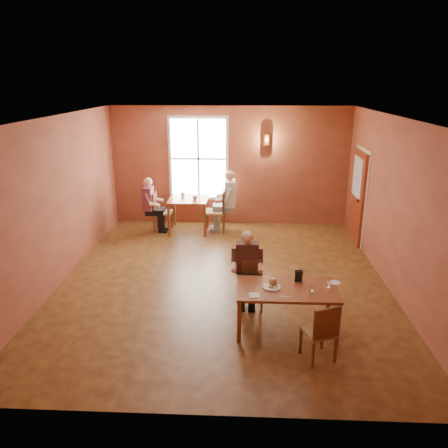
{
  "coord_description": "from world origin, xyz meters",
  "views": [
    {
      "loc": [
        0.36,
        -7.47,
        3.59
      ],
      "look_at": [
        0.0,
        0.2,
        1.05
      ],
      "focal_mm": 35.0,
      "sensor_mm": 36.0,
      "label": 1
    }
  ],
  "objects_px": {
    "diner_white": "(216,203)",
    "chair_diner_main": "(252,286)",
    "chair_empty": "(319,331)",
    "diner_maroon": "(161,205)",
    "main_table": "(286,309)",
    "diner_main": "(252,275)",
    "second_table": "(189,215)",
    "chair_diner_white": "(215,211)",
    "chair_diner_maroon": "(163,212)"
  },
  "relations": [
    {
      "from": "chair_diner_white",
      "to": "second_table",
      "type": "bearing_deg",
      "value": 90.0
    },
    {
      "from": "main_table",
      "to": "diner_main",
      "type": "relative_size",
      "value": 1.21
    },
    {
      "from": "chair_empty",
      "to": "chair_diner_white",
      "type": "bearing_deg",
      "value": 87.21
    },
    {
      "from": "main_table",
      "to": "diner_maroon",
      "type": "bearing_deg",
      "value": 120.98
    },
    {
      "from": "chair_empty",
      "to": "diner_white",
      "type": "distance_m",
      "value": 5.46
    },
    {
      "from": "diner_white",
      "to": "diner_maroon",
      "type": "relative_size",
      "value": 1.11
    },
    {
      "from": "chair_diner_maroon",
      "to": "diner_maroon",
      "type": "bearing_deg",
      "value": -90.0
    },
    {
      "from": "second_table",
      "to": "diner_maroon",
      "type": "xyz_separation_m",
      "value": [
        -0.68,
        0.0,
        0.24
      ]
    },
    {
      "from": "chair_empty",
      "to": "diner_maroon",
      "type": "bearing_deg",
      "value": 99.32
    },
    {
      "from": "main_table",
      "to": "chair_diner_main",
      "type": "xyz_separation_m",
      "value": [
        -0.5,
        0.65,
        0.05
      ]
    },
    {
      "from": "diner_main",
      "to": "chair_diner_white",
      "type": "distance_m",
      "value": 3.96
    },
    {
      "from": "chair_diner_maroon",
      "to": "diner_main",
      "type": "bearing_deg",
      "value": 29.23
    },
    {
      "from": "diner_white",
      "to": "chair_diner_main",
      "type": "bearing_deg",
      "value": -167.78
    },
    {
      "from": "main_table",
      "to": "chair_diner_main",
      "type": "relative_size",
      "value": 1.86
    },
    {
      "from": "diner_white",
      "to": "second_table",
      "type": "bearing_deg",
      "value": 90.0
    },
    {
      "from": "chair_empty",
      "to": "second_table",
      "type": "xyz_separation_m",
      "value": [
        -2.38,
        5.18,
        -0.01
      ]
    },
    {
      "from": "chair_diner_main",
      "to": "diner_main",
      "type": "height_order",
      "value": "diner_main"
    },
    {
      "from": "chair_diner_main",
      "to": "diner_main",
      "type": "bearing_deg",
      "value": 90.0
    },
    {
      "from": "diner_main",
      "to": "chair_empty",
      "type": "relative_size",
      "value": 1.44
    },
    {
      "from": "chair_diner_main",
      "to": "chair_empty",
      "type": "relative_size",
      "value": 0.94
    },
    {
      "from": "diner_main",
      "to": "chair_diner_white",
      "type": "xyz_separation_m",
      "value": [
        -0.86,
        3.86,
        -0.09
      ]
    },
    {
      "from": "chair_diner_white",
      "to": "diner_white",
      "type": "distance_m",
      "value": 0.21
    },
    {
      "from": "main_table",
      "to": "second_table",
      "type": "height_order",
      "value": "second_table"
    },
    {
      "from": "chair_diner_main",
      "to": "diner_maroon",
      "type": "height_order",
      "value": "diner_maroon"
    },
    {
      "from": "chair_empty",
      "to": "diner_maroon",
      "type": "relative_size",
      "value": 0.64
    },
    {
      "from": "chair_diner_main",
      "to": "chair_diner_maroon",
      "type": "bearing_deg",
      "value": -60.58
    },
    {
      "from": "diner_white",
      "to": "diner_main",
      "type": "bearing_deg",
      "value": -167.87
    },
    {
      "from": "chair_diner_main",
      "to": "diner_main",
      "type": "distance_m",
      "value": 0.22
    },
    {
      "from": "chair_diner_white",
      "to": "diner_white",
      "type": "xyz_separation_m",
      "value": [
        0.03,
        0.0,
        0.21
      ]
    },
    {
      "from": "second_table",
      "to": "main_table",
      "type": "bearing_deg",
      "value": -65.84
    },
    {
      "from": "diner_main",
      "to": "second_table",
      "type": "distance_m",
      "value": 4.15
    },
    {
      "from": "chair_diner_maroon",
      "to": "diner_maroon",
      "type": "xyz_separation_m",
      "value": [
        -0.03,
        0.0,
        0.17
      ]
    },
    {
      "from": "diner_main",
      "to": "chair_diner_main",
      "type": "bearing_deg",
      "value": -90.0
    },
    {
      "from": "chair_diner_white",
      "to": "chair_empty",
      "type": "bearing_deg",
      "value": -161.52
    },
    {
      "from": "chair_diner_white",
      "to": "diner_maroon",
      "type": "bearing_deg",
      "value": 90.0
    },
    {
      "from": "chair_diner_white",
      "to": "diner_maroon",
      "type": "xyz_separation_m",
      "value": [
        -1.33,
        0.0,
        0.13
      ]
    },
    {
      "from": "main_table",
      "to": "chair_diner_main",
      "type": "height_order",
      "value": "chair_diner_main"
    },
    {
      "from": "diner_maroon",
      "to": "diner_white",
      "type": "bearing_deg",
      "value": 90.0
    },
    {
      "from": "main_table",
      "to": "second_table",
      "type": "bearing_deg",
      "value": 114.16
    },
    {
      "from": "diner_main",
      "to": "main_table",
      "type": "bearing_deg",
      "value": 128.88
    },
    {
      "from": "chair_diner_white",
      "to": "diner_maroon",
      "type": "distance_m",
      "value": 1.34
    },
    {
      "from": "chair_diner_main",
      "to": "chair_diner_maroon",
      "type": "height_order",
      "value": "chair_diner_maroon"
    },
    {
      "from": "diner_white",
      "to": "chair_diner_maroon",
      "type": "distance_m",
      "value": 1.35
    },
    {
      "from": "main_table",
      "to": "diner_white",
      "type": "distance_m",
      "value": 4.69
    },
    {
      "from": "second_table",
      "to": "chair_diner_white",
      "type": "relative_size",
      "value": 0.9
    },
    {
      "from": "chair_empty",
      "to": "second_table",
      "type": "distance_m",
      "value": 5.7
    },
    {
      "from": "chair_empty",
      "to": "chair_diner_white",
      "type": "relative_size",
      "value": 0.81
    },
    {
      "from": "diner_maroon",
      "to": "second_table",
      "type": "bearing_deg",
      "value": 90.0
    },
    {
      "from": "chair_diner_main",
      "to": "second_table",
      "type": "height_order",
      "value": "second_table"
    },
    {
      "from": "diner_white",
      "to": "chair_diner_maroon",
      "type": "relative_size",
      "value": 1.51
    }
  ]
}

